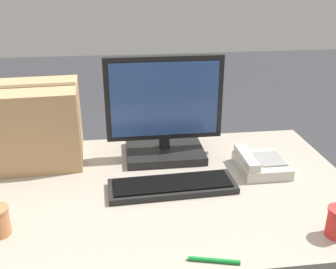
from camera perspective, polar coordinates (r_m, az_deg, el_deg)
name	(u,v)px	position (r m, az deg, el deg)	size (l,w,h in m)	color
monitor	(164,117)	(1.58, -0.53, 2.51)	(0.47, 0.26, 0.41)	black
keyboard	(172,186)	(1.39, 0.62, -7.47)	(0.45, 0.17, 0.03)	black
desk_phone	(260,164)	(1.55, 13.16, -4.14)	(0.18, 0.21, 0.07)	beige
cardboard_box	(37,124)	(1.63, -18.45, 1.44)	(0.35, 0.31, 0.31)	tan
pen_marker	(214,260)	(1.10, 6.69, -17.67)	(0.14, 0.05, 0.01)	#198C33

